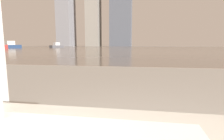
# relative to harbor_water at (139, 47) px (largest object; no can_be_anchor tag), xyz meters

# --- Properties ---
(harbor_water) EXTENTS (180.00, 110.00, 0.01)m
(harbor_water) POSITION_rel_harbor_water_xyz_m (0.00, 0.00, 0.00)
(harbor_water) COLOR gray
(harbor_water) RESTS_ON ground_plane
(harbor_boat_1) EXTENTS (3.08, 4.55, 1.62)m
(harbor_boat_1) POSITION_rel_harbor_water_xyz_m (-24.82, -11.32, 0.58)
(harbor_boat_1) COLOR #4C4C51
(harbor_boat_1) RESTS_ON harbor_water
(harbor_boat_3) EXTENTS (3.85, 5.31, 1.90)m
(harbor_boat_3) POSITION_rel_harbor_water_xyz_m (-33.47, -20.08, 0.67)
(harbor_boat_3) COLOR navy
(harbor_boat_3) RESTS_ON harbor_water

